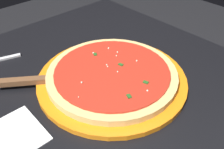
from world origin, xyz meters
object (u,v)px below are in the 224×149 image
serving_plate (112,79)px  napkin_folded_right (5,140)px  pizza_server (41,81)px  pizza (112,74)px

serving_plate → napkin_folded_right: size_ratio=2.62×
pizza_server → serving_plate: bearing=54.3°
serving_plate → pizza: bearing=63.1°
pizza → pizza_server: pizza is taller
napkin_folded_right → pizza: bearing=88.6°
pizza → napkin_folded_right: bearing=-91.4°
serving_plate → napkin_folded_right: serving_plate is taller
serving_plate → pizza: pizza is taller
pizza → pizza_server: size_ratio=1.55×
serving_plate → pizza_server: (-0.10, -0.14, 0.01)m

